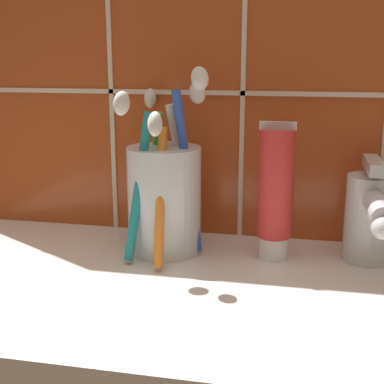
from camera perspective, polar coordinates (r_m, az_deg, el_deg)
sink_counter at (r=48.35cm, az=1.36°, el=-10.89°), size 58.39×28.86×2.00cm
tile_wall_backsplash at (r=58.27cm, az=4.20°, el=16.07°), size 68.39×1.72×46.78cm
toothbrush_cup at (r=54.08cm, az=-2.95°, el=-0.30°), size 8.76×14.35×18.75cm
toothpaste_tube at (r=52.32cm, az=8.88°, el=-0.07°), size 3.48×3.32×13.63cm
sink_faucet at (r=53.71cm, az=18.52°, el=-2.33°), size 4.68×12.17×10.12cm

